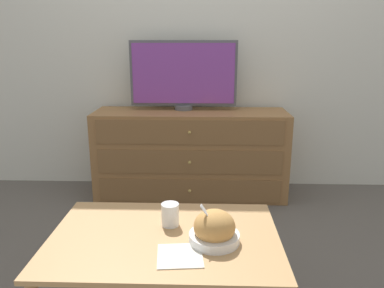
{
  "coord_description": "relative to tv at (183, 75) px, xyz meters",
  "views": [
    {
      "loc": [
        0.01,
        -3.09,
        1.2
      ],
      "look_at": [
        -0.05,
        -1.3,
        0.71
      ],
      "focal_mm": 35.0,
      "sensor_mm": 36.0,
      "label": 1
    }
  ],
  "objects": [
    {
      "name": "ground_plane",
      "position": [
        0.16,
        0.17,
        -0.95
      ],
      "size": [
        12.0,
        12.0,
        0.0
      ],
      "primitive_type": "plane",
      "color": "#56514C"
    },
    {
      "name": "wall_back",
      "position": [
        0.16,
        0.19,
        0.35
      ],
      "size": [
        12.0,
        0.05,
        2.6
      ],
      "color": "silver",
      "rests_on": "ground_plane"
    },
    {
      "name": "dresser",
      "position": [
        0.06,
        -0.08,
        -0.61
      ],
      "size": [
        1.49,
        0.45,
        0.68
      ],
      "color": "olive",
      "rests_on": "ground_plane"
    },
    {
      "name": "tv",
      "position": [
        0.0,
        0.0,
        0.0
      ],
      "size": [
        0.83,
        0.14,
        0.53
      ],
      "color": "#515156",
      "rests_on": "dresser"
    },
    {
      "name": "coffee_table",
      "position": [
        0.0,
        -1.54,
        -0.58
      ],
      "size": [
        0.94,
        0.64,
        0.43
      ],
      "color": "tan",
      "rests_on": "ground_plane"
    },
    {
      "name": "takeout_bowl",
      "position": [
        0.21,
        -1.59,
        -0.47
      ],
      "size": [
        0.2,
        0.2,
        0.17
      ],
      "color": "silver",
      "rests_on": "coffee_table"
    },
    {
      "name": "drink_cup",
      "position": [
        0.02,
        -1.45,
        -0.48
      ],
      "size": [
        0.08,
        0.08,
        0.1
      ],
      "color": "beige",
      "rests_on": "coffee_table"
    },
    {
      "name": "napkin",
      "position": [
        0.08,
        -1.69,
        -0.52
      ],
      "size": [
        0.18,
        0.18,
        0.0
      ],
      "color": "silver",
      "rests_on": "coffee_table"
    }
  ]
}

